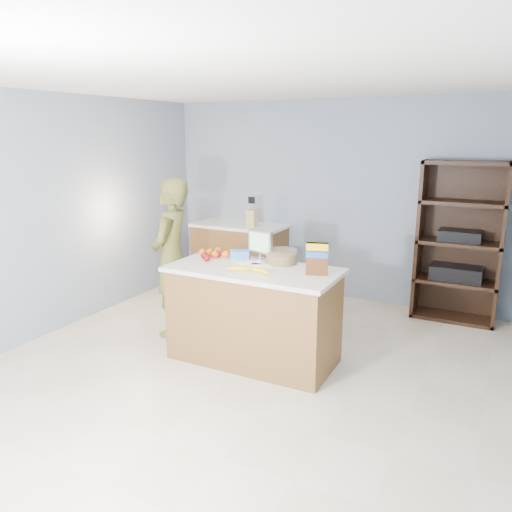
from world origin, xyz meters
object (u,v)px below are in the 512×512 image
at_px(tv, 260,243).
at_px(person, 172,258).
at_px(shelving_unit, 459,245).
at_px(cereal_box, 317,256).
at_px(counter_peninsula, 254,318).

bearing_deg(tv, person, -173.80).
distance_m(shelving_unit, tv, 2.40).
relative_size(shelving_unit, tv, 6.38).
height_order(tv, cereal_box, tv).
height_order(counter_peninsula, cereal_box, cereal_box).
relative_size(counter_peninsula, tv, 5.53).
relative_size(tv, cereal_box, 1.01).
height_order(shelving_unit, person, shelving_unit).
bearing_deg(cereal_box, shelving_unit, 64.26).
xyz_separation_m(counter_peninsula, tv, (-0.09, 0.31, 0.64)).
xyz_separation_m(person, cereal_box, (1.66, -0.15, 0.24)).
relative_size(shelving_unit, cereal_box, 6.43).
distance_m(tv, cereal_box, 0.72).
xyz_separation_m(tv, cereal_box, (0.68, -0.26, 0.00)).
bearing_deg(person, counter_peninsula, 64.42).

